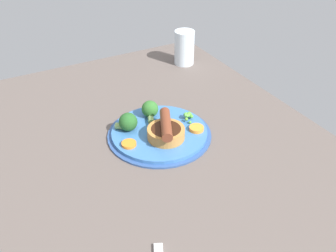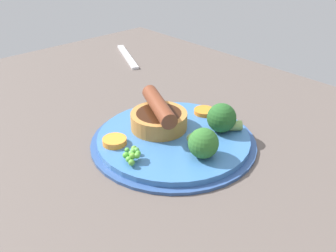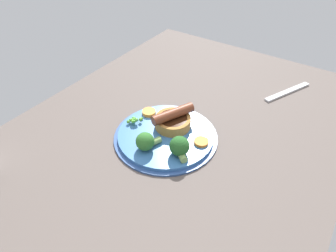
{
  "view_description": "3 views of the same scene",
  "coord_description": "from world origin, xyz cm",
  "px_view_note": "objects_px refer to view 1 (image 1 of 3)",
  "views": [
    {
      "loc": [
        64.3,
        -33.82,
        59.12
      ],
      "look_at": [
        -2.49,
        2.46,
        6.35
      ],
      "focal_mm": 40.0,
      "sensor_mm": 36.0,
      "label": 1
    },
    {
      "loc": [
        -41.19,
        36.01,
        34.86
      ],
      "look_at": [
        -3.18,
        1.15,
        5.74
      ],
      "focal_mm": 40.0,
      "sensor_mm": 36.0,
      "label": 2
    },
    {
      "loc": [
        -50.94,
        -31.18,
        54.12
      ],
      "look_at": [
        -3.99,
        0.35,
        6.9
      ],
      "focal_mm": 32.0,
      "sensor_mm": 36.0,
      "label": 3
    }
  ],
  "objects_px": {
    "sausage_pudding": "(166,131)",
    "carrot_slice_3": "(197,129)",
    "dinner_plate": "(159,133)",
    "pea_pile": "(188,116)",
    "broccoli_floret_near": "(150,110)",
    "broccoli_floret_far": "(128,122)",
    "carrot_slice_1": "(129,144)",
    "drinking_glass": "(184,48)"
  },
  "relations": [
    {
      "from": "broccoli_floret_near",
      "to": "broccoli_floret_far",
      "type": "distance_m",
      "value": 0.08
    },
    {
      "from": "sausage_pudding",
      "to": "broccoli_floret_far",
      "type": "relative_size",
      "value": 2.07
    },
    {
      "from": "sausage_pudding",
      "to": "carrot_slice_3",
      "type": "height_order",
      "value": "sausage_pudding"
    },
    {
      "from": "broccoli_floret_far",
      "to": "broccoli_floret_near",
      "type": "bearing_deg",
      "value": 58.45
    },
    {
      "from": "dinner_plate",
      "to": "carrot_slice_1",
      "type": "height_order",
      "value": "carrot_slice_1"
    },
    {
      "from": "pea_pile",
      "to": "carrot_slice_1",
      "type": "distance_m",
      "value": 0.18
    },
    {
      "from": "dinner_plate",
      "to": "sausage_pudding",
      "type": "distance_m",
      "value": 0.04
    },
    {
      "from": "pea_pile",
      "to": "carrot_slice_3",
      "type": "height_order",
      "value": "pea_pile"
    },
    {
      "from": "dinner_plate",
      "to": "pea_pile",
      "type": "height_order",
      "value": "pea_pile"
    },
    {
      "from": "sausage_pudding",
      "to": "broccoli_floret_far",
      "type": "bearing_deg",
      "value": -113.12
    },
    {
      "from": "carrot_slice_3",
      "to": "drinking_glass",
      "type": "bearing_deg",
      "value": 153.93
    },
    {
      "from": "dinner_plate",
      "to": "broccoli_floret_near",
      "type": "distance_m",
      "value": 0.08
    },
    {
      "from": "dinner_plate",
      "to": "broccoli_floret_far",
      "type": "height_order",
      "value": "broccoli_floret_far"
    },
    {
      "from": "dinner_plate",
      "to": "carrot_slice_1",
      "type": "bearing_deg",
      "value": -78.53
    },
    {
      "from": "dinner_plate",
      "to": "pea_pile",
      "type": "relative_size",
      "value": 6.24
    },
    {
      "from": "sausage_pudding",
      "to": "carrot_slice_3",
      "type": "relative_size",
      "value": 3.09
    },
    {
      "from": "dinner_plate",
      "to": "broccoli_floret_far",
      "type": "relative_size",
      "value": 4.78
    },
    {
      "from": "drinking_glass",
      "to": "carrot_slice_3",
      "type": "bearing_deg",
      "value": -26.07
    },
    {
      "from": "broccoli_floret_far",
      "to": "pea_pile",
      "type": "bearing_deg",
      "value": 27.2
    },
    {
      "from": "broccoli_floret_far",
      "to": "drinking_glass",
      "type": "distance_m",
      "value": 0.45
    },
    {
      "from": "sausage_pudding",
      "to": "carrot_slice_3",
      "type": "distance_m",
      "value": 0.09
    },
    {
      "from": "broccoli_floret_near",
      "to": "carrot_slice_1",
      "type": "relative_size",
      "value": 1.81
    },
    {
      "from": "sausage_pudding",
      "to": "carrot_slice_1",
      "type": "height_order",
      "value": "sausage_pudding"
    },
    {
      "from": "broccoli_floret_near",
      "to": "carrot_slice_3",
      "type": "bearing_deg",
      "value": -124.94
    },
    {
      "from": "broccoli_floret_near",
      "to": "broccoli_floret_far",
      "type": "bearing_deg",
      "value": 132.22
    },
    {
      "from": "broccoli_floret_near",
      "to": "drinking_glass",
      "type": "distance_m",
      "value": 0.37
    },
    {
      "from": "broccoli_floret_near",
      "to": "drinking_glass",
      "type": "relative_size",
      "value": 0.56
    },
    {
      "from": "pea_pile",
      "to": "carrot_slice_1",
      "type": "bearing_deg",
      "value": -80.68
    },
    {
      "from": "pea_pile",
      "to": "broccoli_floret_far",
      "type": "distance_m",
      "value": 0.16
    },
    {
      "from": "sausage_pudding",
      "to": "drinking_glass",
      "type": "height_order",
      "value": "drinking_glass"
    },
    {
      "from": "carrot_slice_1",
      "to": "drinking_glass",
      "type": "bearing_deg",
      "value": 134.43
    },
    {
      "from": "drinking_glass",
      "to": "carrot_slice_1",
      "type": "bearing_deg",
      "value": -45.57
    },
    {
      "from": "broccoli_floret_near",
      "to": "carrot_slice_3",
      "type": "height_order",
      "value": "broccoli_floret_near"
    },
    {
      "from": "sausage_pudding",
      "to": "pea_pile",
      "type": "xyz_separation_m",
      "value": [
        -0.05,
        0.09,
        -0.01
      ]
    },
    {
      "from": "sausage_pudding",
      "to": "broccoli_floret_near",
      "type": "height_order",
      "value": "sausage_pudding"
    },
    {
      "from": "pea_pile",
      "to": "drinking_glass",
      "type": "relative_size",
      "value": 0.37
    },
    {
      "from": "pea_pile",
      "to": "broccoli_floret_near",
      "type": "bearing_deg",
      "value": -125.51
    },
    {
      "from": "broccoli_floret_far",
      "to": "carrot_slice_1",
      "type": "xyz_separation_m",
      "value": [
        0.06,
        -0.02,
        -0.02
      ]
    },
    {
      "from": "dinner_plate",
      "to": "carrot_slice_1",
      "type": "xyz_separation_m",
      "value": [
        0.02,
        -0.09,
        0.01
      ]
    },
    {
      "from": "dinner_plate",
      "to": "drinking_glass",
      "type": "bearing_deg",
      "value": 141.2
    },
    {
      "from": "broccoli_floret_far",
      "to": "drinking_glass",
      "type": "bearing_deg",
      "value": 79.22
    },
    {
      "from": "carrot_slice_3",
      "to": "sausage_pudding",
      "type": "bearing_deg",
      "value": -97.59
    }
  ]
}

